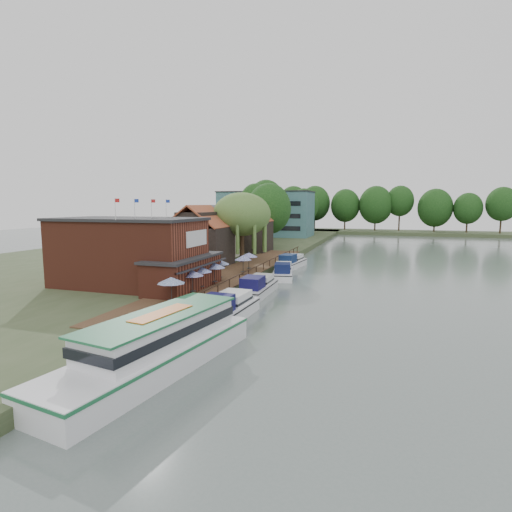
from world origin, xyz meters
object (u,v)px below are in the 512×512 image
(umbrella_0, at_px, (171,291))
(umbrella_3, at_px, (215,274))
(umbrella_4, at_px, (219,270))
(tour_boat, at_px, (154,343))
(cottage_a, at_px, (200,236))
(willow, at_px, (242,228))
(cruiser_3, at_px, (292,260))
(cruiser_1, at_px, (258,284))
(cruiser_2, at_px, (283,270))
(swan, at_px, (196,343))
(pub, at_px, (145,252))
(cruiser_0, at_px, (225,306))
(cottage_b, at_px, (210,231))
(umbrella_5, at_px, (243,265))
(umbrella_6, at_px, (249,262))
(umbrella_2, at_px, (201,278))
(umbrella_1, at_px, (192,282))
(hotel_block, at_px, (266,214))
(cottage_c, at_px, (250,228))

(umbrella_0, relative_size, umbrella_3, 1.02)
(umbrella_4, height_order, tour_boat, umbrella_4)
(cottage_a, distance_m, umbrella_3, 14.76)
(willow, distance_m, cruiser_3, 9.29)
(cruiser_1, bearing_deg, cruiser_2, 88.32)
(swan, bearing_deg, tour_boat, -95.03)
(cruiser_3, relative_size, swan, 20.87)
(pub, distance_m, cruiser_0, 13.26)
(cottage_b, relative_size, umbrella_0, 3.97)
(cruiser_3, bearing_deg, cottage_b, -178.87)
(umbrella_0, relative_size, umbrella_5, 1.02)
(umbrella_3, bearing_deg, umbrella_6, 86.99)
(cottage_a, distance_m, umbrella_2, 17.03)
(cottage_a, height_order, swan, cottage_a)
(umbrella_0, bearing_deg, cruiser_0, 4.03)
(cruiser_3, bearing_deg, cottage_a, -136.02)
(cruiser_0, bearing_deg, tour_boat, -87.91)
(umbrella_6, height_order, cruiser_1, umbrella_6)
(umbrella_1, height_order, cruiser_3, umbrella_1)
(umbrella_3, distance_m, umbrella_5, 6.76)
(cottage_a, height_order, tour_boat, cottage_a)
(umbrella_4, xyz_separation_m, cruiser_1, (4.85, -0.92, -1.18))
(cottage_a, xyz_separation_m, umbrella_5, (8.49, -5.53, -2.96))
(cottage_a, distance_m, cottage_b, 10.44)
(cottage_b, distance_m, willow, 9.07)
(hotel_block, bearing_deg, tour_boat, -77.49)
(cruiser_0, xyz_separation_m, tour_boat, (-0.04, -10.66, 0.43))
(cruiser_3, bearing_deg, cruiser_1, -81.93)
(hotel_block, bearing_deg, umbrella_3, -77.85)
(cottage_a, distance_m, cruiser_2, 12.84)
(swan, bearing_deg, willow, 104.55)
(umbrella_1, xyz_separation_m, cruiser_3, (3.62, 26.11, -1.19))
(cruiser_0, bearing_deg, cottage_a, 123.20)
(pub, xyz_separation_m, umbrella_6, (7.20, 12.45, -2.36))
(willow, relative_size, umbrella_4, 4.39)
(cottage_a, bearing_deg, umbrella_6, -17.28)
(umbrella_3, relative_size, cruiser_0, 0.23)
(umbrella_1, relative_size, cruiser_1, 0.26)
(hotel_block, relative_size, cottage_c, 2.99)
(umbrella_0, bearing_deg, umbrella_1, 89.66)
(swan, bearing_deg, hotel_block, 103.42)
(tour_boat, height_order, swan, tour_boat)
(cruiser_3, bearing_deg, cottage_c, 141.06)
(pub, relative_size, umbrella_4, 8.42)
(cruiser_1, bearing_deg, cruiser_3, 91.33)
(cruiser_1, xyz_separation_m, cruiser_3, (-0.74, 19.43, -0.01))
(hotel_block, xyz_separation_m, umbrella_1, (14.63, -73.29, -4.86))
(umbrella_6, bearing_deg, umbrella_5, -84.34)
(cruiser_1, relative_size, cruiser_3, 1.01)
(umbrella_3, height_order, cruiser_1, umbrella_3)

